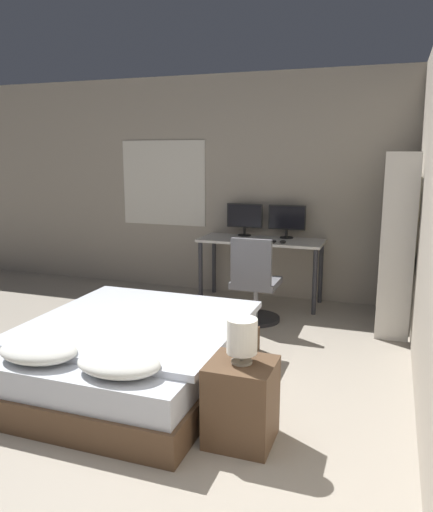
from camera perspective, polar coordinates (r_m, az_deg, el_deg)
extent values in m
plane|color=#9E9384|center=(3.06, -15.46, -24.10)|extent=(20.00, 20.00, 0.00)
cube|color=#9E9384|center=(6.17, 5.43, 7.79)|extent=(12.00, 0.06, 2.70)
cube|color=silver|center=(6.58, -6.08, 8.28)|extent=(1.16, 0.01, 1.08)
cube|color=black|center=(6.59, -6.06, 8.29)|extent=(1.08, 0.01, 1.00)
cube|color=brown|center=(4.08, -9.53, -12.45)|extent=(1.56, 1.91, 0.22)
cube|color=silver|center=(4.00, -9.63, -9.71)|extent=(1.50, 1.85, 0.20)
cube|color=silver|center=(4.05, -8.90, -7.53)|extent=(1.60, 1.61, 0.05)
ellipsoid|color=silver|center=(3.56, -19.68, -10.17)|extent=(0.55, 0.38, 0.13)
ellipsoid|color=silver|center=(3.23, -11.10, -11.96)|extent=(0.55, 0.38, 0.13)
cube|color=brown|center=(3.21, 2.85, -16.32)|extent=(0.40, 0.39, 0.52)
cylinder|color=gray|center=(3.09, 2.90, -11.94)|extent=(0.13, 0.13, 0.01)
cylinder|color=gray|center=(3.08, 2.90, -11.39)|extent=(0.02, 0.02, 0.05)
cylinder|color=silver|center=(3.03, 2.93, -9.10)|extent=(0.19, 0.19, 0.21)
cube|color=beige|center=(5.88, 5.13, 1.77)|extent=(1.45, 0.58, 0.03)
cylinder|color=#2D2D33|center=(5.94, -1.83, -1.89)|extent=(0.05, 0.05, 0.74)
cylinder|color=#2D2D33|center=(5.60, 11.15, -2.94)|extent=(0.05, 0.05, 0.74)
cylinder|color=#2D2D33|center=(6.37, -0.28, -0.94)|extent=(0.05, 0.05, 0.74)
cylinder|color=#2D2D33|center=(6.06, 11.82, -1.85)|extent=(0.05, 0.05, 0.74)
cylinder|color=black|center=(6.12, 3.21, 2.40)|extent=(0.16, 0.16, 0.01)
cylinder|color=black|center=(6.11, 3.22, 2.87)|extent=(0.03, 0.03, 0.09)
cube|color=black|center=(6.09, 3.24, 4.63)|extent=(0.44, 0.03, 0.29)
cube|color=black|center=(6.07, 3.20, 4.62)|extent=(0.41, 0.00, 0.26)
cylinder|color=black|center=(6.00, 8.00, 2.11)|extent=(0.16, 0.16, 0.01)
cylinder|color=black|center=(5.99, 8.01, 2.59)|extent=(0.03, 0.03, 0.09)
cube|color=black|center=(5.96, 8.06, 4.39)|extent=(0.44, 0.03, 0.29)
cube|color=black|center=(5.95, 8.04, 4.37)|extent=(0.41, 0.00, 0.26)
cube|color=black|center=(5.70, 4.68, 1.71)|extent=(0.41, 0.13, 0.02)
ellipsoid|color=black|center=(5.63, 7.60, 1.62)|extent=(0.07, 0.05, 0.04)
cylinder|color=black|center=(5.42, 4.47, -7.12)|extent=(0.52, 0.52, 0.04)
cylinder|color=gray|center=(5.36, 4.51, -5.19)|extent=(0.05, 0.05, 0.34)
cube|color=slate|center=(5.31, 4.54, -3.06)|extent=(0.47, 0.47, 0.07)
cube|color=slate|center=(5.05, 3.98, -0.66)|extent=(0.42, 0.05, 0.47)
cube|color=beige|center=(4.91, 19.96, 0.70)|extent=(0.31, 0.02, 1.78)
cube|color=beige|center=(5.63, 19.94, 2.04)|extent=(0.31, 0.02, 1.78)
cube|color=beige|center=(5.32, 19.75, -1.41)|extent=(0.31, 0.71, 0.02)
cube|color=beige|center=(5.24, 20.11, 3.71)|extent=(0.31, 0.71, 0.02)
cube|color=beige|center=(5.20, 20.48, 8.76)|extent=(0.31, 0.71, 0.02)
cube|color=#337042|center=(4.97, 19.86, -0.67)|extent=(0.25, 0.04, 0.25)
cube|color=orange|center=(5.02, 19.85, -0.68)|extent=(0.25, 0.04, 0.23)
cube|color=#2D4784|center=(5.06, 19.86, -0.42)|extent=(0.25, 0.03, 0.26)
cube|color=orange|center=(5.11, 19.83, -0.71)|extent=(0.25, 0.04, 0.19)
cube|color=gold|center=(5.15, 19.84, -0.54)|extent=(0.25, 0.03, 0.20)
cube|color=orange|center=(5.20, 19.85, -0.33)|extent=(0.25, 0.03, 0.22)
cube|color=#337042|center=(5.24, 19.84, -0.32)|extent=(0.25, 0.04, 0.21)
cube|color=gold|center=(4.90, 20.22, 4.47)|extent=(0.25, 0.03, 0.19)
cube|color=#28282D|center=(4.93, 20.22, 4.48)|extent=(0.25, 0.02, 0.19)
cube|color=#337042|center=(4.96, 20.23, 4.76)|extent=(0.25, 0.03, 0.23)
cube|color=#BCB29E|center=(5.00, 20.21, 4.60)|extent=(0.25, 0.03, 0.19)
cube|color=teal|center=(5.04, 20.23, 4.88)|extent=(0.25, 0.04, 0.23)
cube|color=gold|center=(5.08, 20.21, 4.75)|extent=(0.25, 0.02, 0.20)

